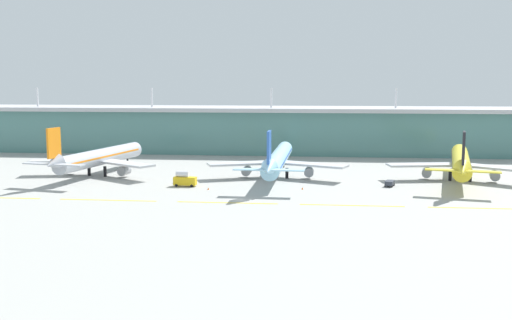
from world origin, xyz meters
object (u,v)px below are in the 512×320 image
airliner_middle (278,159)px  pushback_tug (390,183)px  safety_cone_left_wingtip (302,188)px  safety_cone_nose_front (208,189)px  airliner_far (461,162)px  airliner_near (99,158)px  baggage_cart (182,179)px  fuel_truck (184,179)px

airliner_middle → pushback_tug: bearing=-20.5°
safety_cone_left_wingtip → safety_cone_nose_front: (-28.98, -3.48, 0.00)m
airliner_far → safety_cone_left_wingtip: (-52.51, -22.66, -6.10)m
airliner_far → airliner_near: bearing=-178.8°
airliner_middle → baggage_cart: size_ratio=18.55×
airliner_near → airliner_far: size_ratio=0.90×
airliner_far → airliner_middle: bearing=-179.4°
fuel_truck → safety_cone_left_wingtip: fuel_truck is taller
fuel_truck → baggage_cart: fuel_truck is taller
baggage_cart → safety_cone_nose_front: (10.91, -12.07, -0.91)m
pushback_tug → airliner_far: bearing=29.8°
airliner_near → fuel_truck: airliner_near is taller
airliner_near → pushback_tug: 101.10m
fuel_truck → pushback_tug: bearing=5.9°
airliner_near → pushback_tug: airliner_near is taller
baggage_cart → safety_cone_left_wingtip: size_ratio=5.57×
airliner_far → fuel_truck: airliner_far is taller
airliner_far → safety_cone_left_wingtip: 57.51m
pushback_tug → safety_cone_left_wingtip: size_ratio=7.04×
airliner_near → safety_cone_left_wingtip: bearing=-15.4°
airliner_far → pushback_tug: (-24.99, -14.33, -5.35)m
safety_cone_left_wingtip → fuel_truck: bearing=177.6°
airliner_far → safety_cone_left_wingtip: size_ratio=95.01×
pushback_tug → safety_cone_left_wingtip: (-27.51, -8.33, -0.75)m
pushback_tug → airliner_middle: bearing=159.5°
airliner_near → safety_cone_left_wingtip: size_ratio=85.76×
airliner_far → baggage_cart: airliner_far is taller
airliner_middle → safety_cone_left_wingtip: airliner_middle is taller
airliner_near → safety_cone_left_wingtip: 75.72m
airliner_middle → safety_cone_nose_front: 32.92m
fuel_truck → baggage_cart: (-2.28, 6.99, -1.00)m
airliner_near → baggage_cart: 35.20m
airliner_middle → pushback_tug: airliner_middle is taller
fuel_truck → safety_cone_left_wingtip: bearing=-2.4°
airliner_near → airliner_far: bearing=1.2°
baggage_cart → safety_cone_left_wingtip: baggage_cart is taller
airliner_near → fuel_truck: bearing=-27.7°
fuel_truck → pushback_tug: 65.48m
airliner_middle → airliner_far: bearing=0.6°
airliner_middle → safety_cone_nose_front: airliner_middle is taller
airliner_middle → fuel_truck: airliner_middle is taller
airliner_near → safety_cone_left_wingtip: (72.76, -20.07, -6.09)m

